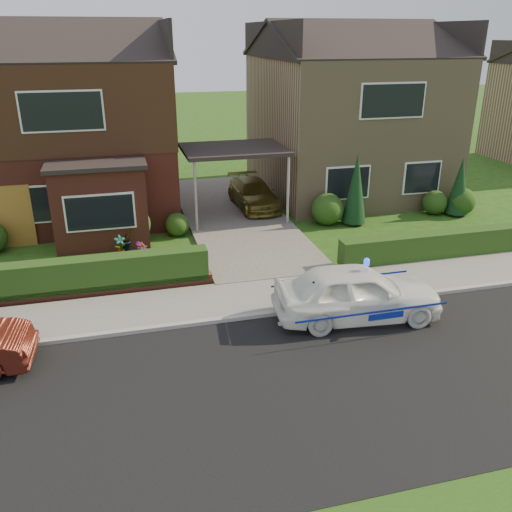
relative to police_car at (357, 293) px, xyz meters
name	(u,v)px	position (x,y,z in m)	size (l,w,h in m)	color
ground	(349,379)	(-1.21, -2.40, -0.71)	(120.00, 120.00, 0.00)	#1B4813
road	(349,379)	(-1.21, -2.40, -0.71)	(60.00, 6.00, 0.02)	black
kerb	(302,310)	(-1.21, 0.65, -0.65)	(60.00, 0.16, 0.12)	#9E9993
sidewalk	(289,293)	(-1.21, 1.70, -0.66)	(60.00, 2.00, 0.10)	slate
driveway	(235,217)	(-1.21, 8.60, -0.65)	(3.80, 12.00, 0.12)	#666059
house_left	(71,114)	(-6.99, 11.50, 3.10)	(7.50, 9.53, 7.25)	brown
house_right	(347,108)	(4.59, 11.59, 2.95)	(7.50, 8.06, 7.25)	#977F5C
carport_link	(234,151)	(-1.21, 8.55, 1.95)	(3.80, 3.00, 2.77)	black
dwarf_wall	(72,294)	(-7.01, 2.90, -0.53)	(7.70, 0.25, 0.36)	brown
hedge_left	(73,297)	(-7.01, 3.05, -0.71)	(7.50, 0.55, 0.90)	#183511
hedge_right	(448,257)	(4.59, 2.95, -0.71)	(7.50, 0.55, 0.80)	#183511
shrub_left_mid	(131,224)	(-5.21, 6.90, -0.05)	(1.32, 1.32, 1.32)	#183511
shrub_left_near	(177,224)	(-3.61, 7.20, -0.29)	(0.84, 0.84, 0.84)	#183511
shrub_right_near	(327,209)	(1.99, 7.00, -0.11)	(1.20, 1.20, 1.20)	#183511
shrub_right_mid	(435,203)	(6.59, 7.10, -0.23)	(0.96, 0.96, 0.96)	#183511
shrub_right_far	(462,201)	(7.59, 6.80, -0.17)	(1.08, 1.08, 1.08)	#183511
conifer_a	(356,191)	(2.99, 6.80, 0.59)	(0.90, 0.90, 2.60)	black
conifer_b	(459,188)	(7.39, 6.80, 0.39)	(0.90, 0.90, 2.20)	black
police_car	(357,293)	(0.00, 0.00, 0.00)	(3.83, 4.31, 1.58)	white
driveway_car	(253,194)	(-0.21, 9.56, -0.05)	(1.51, 3.70, 1.07)	olive
potted_plant_a	(120,246)	(-5.63, 5.75, -0.37)	(0.36, 0.24, 0.68)	gray
potted_plant_b	(126,240)	(-5.42, 6.22, -0.35)	(0.32, 0.40, 0.73)	gray
potted_plant_c	(142,255)	(-5.00, 4.62, -0.30)	(0.45, 0.45, 0.81)	gray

